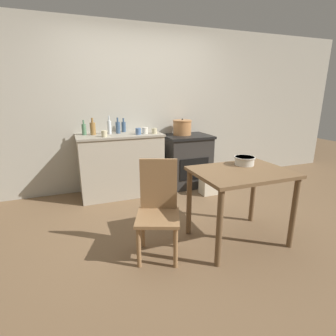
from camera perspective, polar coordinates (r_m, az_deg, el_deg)
The scene contains 18 objects.
ground_plane at distance 3.24m, azimuth 2.30°, elevation -12.06°, with size 14.00×14.00×0.00m, color brown.
wall_back at distance 4.37m, azimuth -5.98°, elevation 12.66°, with size 8.00×0.07×2.55m.
counter_cabinet at distance 4.08m, azimuth -10.24°, elevation 0.77°, with size 1.25×0.63×0.94m.
stove at distance 4.43m, azimuth 4.05°, elevation 1.67°, with size 0.75×0.63×0.86m.
work_table at distance 2.76m, azimuth 15.57°, elevation -3.07°, with size 0.95×0.71×0.78m.
chair at distance 2.52m, azimuth -2.14°, elevation -8.49°, with size 0.52×0.52×0.93m.
flour_sack at distance 4.15m, azimuth 9.12°, elevation -3.47°, with size 0.29×0.21×0.31m, color beige.
stock_pot at distance 4.35m, azimuth 3.11°, elevation 8.81°, with size 0.31×0.31×0.27m.
mixing_bowl_large at distance 2.93m, azimuth 16.32°, elevation 1.62°, with size 0.22×0.22×0.09m.
bottle_far_left at distance 4.00m, azimuth -12.66°, elevation 8.72°, with size 0.06×0.06×0.27m.
bottle_left at distance 4.18m, azimuth -9.63°, elevation 8.88°, with size 0.07×0.07×0.21m.
bottle_mid_left at distance 4.04m, azimuth -10.85°, elevation 8.70°, with size 0.07×0.07×0.23m.
bottle_center_left at distance 4.00m, azimuth -17.82°, elevation 8.05°, with size 0.06×0.06×0.22m.
bottle_center at distance 3.98m, azimuth -16.05°, elevation 8.32°, with size 0.08×0.08×0.24m.
cup_center_right at distance 3.75m, azimuth -13.70°, elevation 7.26°, with size 0.08×0.08×0.09m, color beige.
cup_mid_right at distance 3.90m, azimuth -6.49°, elevation 7.95°, with size 0.08×0.08×0.09m, color #4C6B99.
cup_right at distance 3.96m, azimuth -3.00°, elevation 8.08°, with size 0.08×0.08×0.08m, color beige.
cup_far_right at distance 3.95m, azimuth -5.02°, elevation 8.12°, with size 0.08×0.08×0.09m, color silver.
Camera 1 is at (-1.15, -2.62, 1.53)m, focal length 28.00 mm.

